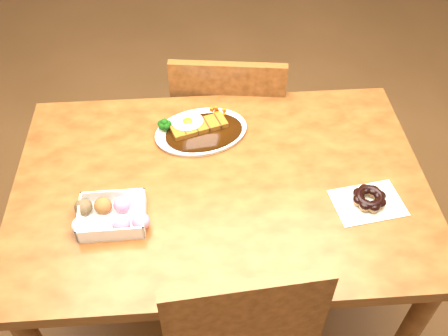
{
  "coord_description": "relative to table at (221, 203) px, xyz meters",
  "views": [
    {
      "loc": [
        -0.06,
        -0.96,
        1.83
      ],
      "look_at": [
        0.01,
        -0.0,
        0.81
      ],
      "focal_mm": 40.0,
      "sensor_mm": 36.0,
      "label": 1
    }
  ],
  "objects": [
    {
      "name": "ground",
      "position": [
        0.0,
        0.0,
        -0.65
      ],
      "size": [
        6.0,
        6.0,
        0.0
      ],
      "primitive_type": "plane",
      "color": "brown",
      "rests_on": "ground"
    },
    {
      "name": "katsu_curry_plate",
      "position": [
        -0.05,
        0.21,
        0.11
      ],
      "size": [
        0.33,
        0.27,
        0.06
      ],
      "rotation": [
        0.0,
        0.0,
        0.25
      ],
      "color": "white",
      "rests_on": "table"
    },
    {
      "name": "chair_far",
      "position": [
        0.07,
        0.54,
        -0.17
      ],
      "size": [
        0.47,
        0.47,
        0.87
      ],
      "rotation": [
        0.0,
        0.0,
        3.01
      ],
      "color": "#4F290F",
      "rests_on": "ground"
    },
    {
      "name": "donut_box",
      "position": [
        -0.3,
        -0.12,
        0.12
      ],
      "size": [
        0.21,
        0.14,
        0.05
      ],
      "rotation": [
        0.0,
        0.0,
        0.02
      ],
      "color": "white",
      "rests_on": "table"
    },
    {
      "name": "pon_de_ring",
      "position": [
        0.41,
        -0.11,
        0.12
      ],
      "size": [
        0.21,
        0.16,
        0.04
      ],
      "rotation": [
        0.0,
        0.0,
        0.15
      ],
      "color": "silver",
      "rests_on": "table"
    },
    {
      "name": "table",
      "position": [
        0.0,
        0.0,
        0.0
      ],
      "size": [
        1.2,
        0.8,
        0.75
      ],
      "color": "#4F290F",
      "rests_on": "ground"
    }
  ]
}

